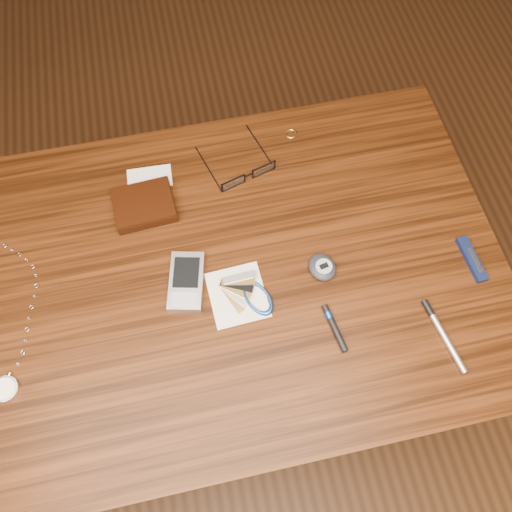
% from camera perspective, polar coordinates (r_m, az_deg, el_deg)
% --- Properties ---
extents(ground, '(3.80, 3.80, 0.00)m').
position_cam_1_polar(ground, '(1.64, -1.37, -11.93)').
color(ground, '#472814').
rests_on(ground, ground).
extents(desk, '(1.00, 0.70, 0.75)m').
position_cam_1_polar(desk, '(1.02, -2.17, -3.80)').
color(desk, '#3B1A09').
rests_on(desk, ground).
extents(wallet_and_card, '(0.12, 0.15, 0.03)m').
position_cam_1_polar(wallet_and_card, '(1.00, -12.66, 5.77)').
color(wallet_and_card, black).
rests_on(wallet_and_card, desk).
extents(eyeglasses, '(0.15, 0.15, 0.03)m').
position_cam_1_polar(eyeglasses, '(1.01, -1.06, 9.36)').
color(eyeglasses, black).
rests_on(eyeglasses, desk).
extents(gold_ring, '(0.03, 0.03, 0.00)m').
position_cam_1_polar(gold_ring, '(1.09, 4.00, 13.76)').
color(gold_ring, '#E7AF61').
rests_on(gold_ring, desk).
extents(pocket_watch, '(0.08, 0.31, 0.01)m').
position_cam_1_polar(pocket_watch, '(0.95, -26.60, -12.79)').
color(pocket_watch, silver).
rests_on(pocket_watch, desk).
extents(pda_phone, '(0.08, 0.12, 0.02)m').
position_cam_1_polar(pda_phone, '(0.92, -7.98, -2.87)').
color(pda_phone, '#B6B6BB').
rests_on(pda_phone, desk).
extents(pedometer, '(0.06, 0.06, 0.02)m').
position_cam_1_polar(pedometer, '(0.92, 7.59, -1.27)').
color(pedometer, '#22252C').
rests_on(pedometer, desk).
extents(notepad_keys, '(0.13, 0.12, 0.01)m').
position_cam_1_polar(notepad_keys, '(0.90, -1.03, -4.48)').
color(notepad_keys, white).
rests_on(notepad_keys, desk).
extents(pocket_knife, '(0.03, 0.09, 0.01)m').
position_cam_1_polar(pocket_knife, '(1.01, 23.43, -0.33)').
color(pocket_knife, black).
rests_on(pocket_knife, desk).
extents(silver_pen, '(0.03, 0.14, 0.01)m').
position_cam_1_polar(silver_pen, '(0.94, 20.34, -7.92)').
color(silver_pen, silver).
rests_on(silver_pen, desk).
extents(black_blue_pen, '(0.03, 0.09, 0.01)m').
position_cam_1_polar(black_blue_pen, '(0.89, 8.89, -7.95)').
color(black_blue_pen, black).
rests_on(black_blue_pen, desk).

